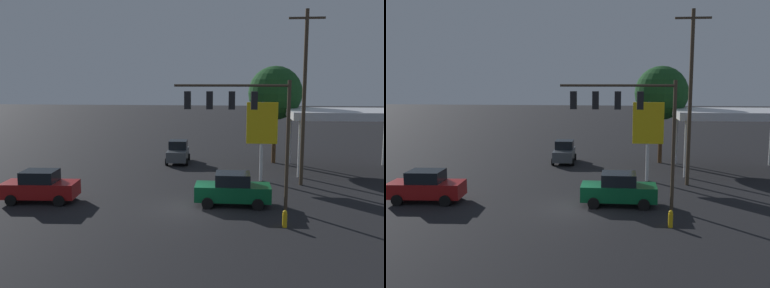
% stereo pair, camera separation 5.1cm
% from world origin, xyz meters
% --- Properties ---
extents(ground_plane, '(200.00, 200.00, 0.00)m').
position_xyz_m(ground_plane, '(0.00, 0.00, 0.00)').
color(ground_plane, black).
extents(traffic_signal_assembly, '(6.43, 0.43, 7.31)m').
position_xyz_m(traffic_signal_assembly, '(-3.00, -0.20, 5.52)').
color(traffic_signal_assembly, '#473828').
rests_on(traffic_signal_assembly, ground).
extents(utility_pole, '(2.40, 0.26, 11.99)m').
position_xyz_m(utility_pole, '(-7.29, -6.21, 6.29)').
color(utility_pole, '#473828').
rests_on(utility_pole, ground).
extents(gas_station_canopy, '(9.18, 6.61, 4.94)m').
position_xyz_m(gas_station_canopy, '(-11.49, -11.37, 4.58)').
color(gas_station_canopy, silver).
rests_on(gas_station_canopy, ground).
extents(price_sign, '(2.21, 0.27, 5.74)m').
position_xyz_m(price_sign, '(-4.56, -7.23, 4.02)').
color(price_sign, silver).
rests_on(price_sign, ground).
extents(sedan_far, '(4.41, 2.07, 1.93)m').
position_xyz_m(sedan_far, '(-2.51, -0.87, 0.95)').
color(sedan_far, '#0C592D').
rests_on(sedan_far, ground).
extents(hatchback_crossing, '(2.05, 3.85, 1.97)m').
position_xyz_m(hatchback_crossing, '(2.35, -13.56, 0.95)').
color(hatchback_crossing, '#474C51').
rests_on(hatchback_crossing, ground).
extents(sedan_waiting, '(4.50, 2.26, 1.93)m').
position_xyz_m(sedan_waiting, '(9.06, -0.45, 0.95)').
color(sedan_waiting, maroon).
rests_on(sedan_waiting, ground).
extents(street_tree, '(4.68, 4.68, 8.53)m').
position_xyz_m(street_tree, '(-6.12, -14.30, 6.17)').
color(street_tree, '#4C331E').
rests_on(street_tree, ground).
extents(fire_hydrant, '(0.24, 0.24, 0.88)m').
position_xyz_m(fire_hydrant, '(-5.12, 2.76, 0.44)').
color(fire_hydrant, gold).
rests_on(fire_hydrant, ground).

